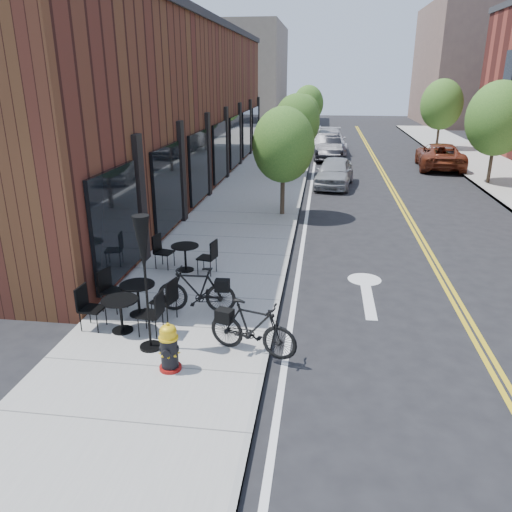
{
  "coord_description": "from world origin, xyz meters",
  "views": [
    {
      "loc": [
        0.83,
        -8.73,
        4.89
      ],
      "look_at": [
        -0.61,
        1.92,
        1.0
      ],
      "focal_mm": 35.0,
      "sensor_mm": 36.0,
      "label": 1
    }
  ],
  "objects_px": {
    "bicycle_right": "(253,328)",
    "bistro_set_b": "(121,310)",
    "bistro_set_a": "(138,295)",
    "parked_car_c": "(329,141)",
    "bistro_set_c": "(185,254)",
    "parked_car_b": "(326,146)",
    "bicycle_left": "(196,290)",
    "parked_car_a": "(334,172)",
    "fire_hydrant": "(169,348)",
    "patio_umbrella": "(144,256)",
    "parked_car_far": "(440,156)"
  },
  "relations": [
    {
      "from": "parked_car_c",
      "to": "bicycle_left",
      "type": "bearing_deg",
      "value": -98.82
    },
    {
      "from": "bistro_set_a",
      "to": "patio_umbrella",
      "type": "bearing_deg",
      "value": -47.52
    },
    {
      "from": "bicycle_left",
      "to": "bistro_set_b",
      "type": "bearing_deg",
      "value": -52.3
    },
    {
      "from": "fire_hydrant",
      "to": "bicycle_left",
      "type": "height_order",
      "value": "bicycle_left"
    },
    {
      "from": "fire_hydrant",
      "to": "bicycle_right",
      "type": "relative_size",
      "value": 0.51
    },
    {
      "from": "bistro_set_c",
      "to": "parked_car_a",
      "type": "xyz_separation_m",
      "value": [
        3.95,
        11.7,
        0.1
      ]
    },
    {
      "from": "bicycle_left",
      "to": "bistro_set_c",
      "type": "bearing_deg",
      "value": -161.34
    },
    {
      "from": "bicycle_right",
      "to": "bistro_set_b",
      "type": "xyz_separation_m",
      "value": [
        -2.68,
        0.49,
        -0.07
      ]
    },
    {
      "from": "bistro_set_a",
      "to": "bistro_set_b",
      "type": "relative_size",
      "value": 1.04
    },
    {
      "from": "parked_car_a",
      "to": "parked_car_c",
      "type": "relative_size",
      "value": 0.76
    },
    {
      "from": "bistro_set_a",
      "to": "bicycle_left",
      "type": "bearing_deg",
      "value": 28.97
    },
    {
      "from": "bistro_set_a",
      "to": "bistro_set_b",
      "type": "bearing_deg",
      "value": -81.97
    },
    {
      "from": "fire_hydrant",
      "to": "bistro_set_b",
      "type": "bearing_deg",
      "value": 127.82
    },
    {
      "from": "bistro_set_a",
      "to": "bistro_set_c",
      "type": "height_order",
      "value": "bistro_set_a"
    },
    {
      "from": "bistro_set_c",
      "to": "parked_car_c",
      "type": "distance_m",
      "value": 23.16
    },
    {
      "from": "bicycle_right",
      "to": "bicycle_left",
      "type": "bearing_deg",
      "value": 59.68
    },
    {
      "from": "bicycle_left",
      "to": "parked_car_a",
      "type": "bearing_deg",
      "value": 165.51
    },
    {
      "from": "fire_hydrant",
      "to": "patio_umbrella",
      "type": "distance_m",
      "value": 1.66
    },
    {
      "from": "fire_hydrant",
      "to": "bicycle_left",
      "type": "distance_m",
      "value": 2.25
    },
    {
      "from": "parked_car_far",
      "to": "bistro_set_b",
      "type": "bearing_deg",
      "value": 68.61
    },
    {
      "from": "parked_car_a",
      "to": "parked_car_far",
      "type": "relative_size",
      "value": 0.78
    },
    {
      "from": "bicycle_right",
      "to": "parked_car_b",
      "type": "relative_size",
      "value": 0.37
    },
    {
      "from": "bistro_set_a",
      "to": "parked_car_c",
      "type": "distance_m",
      "value": 25.79
    },
    {
      "from": "parked_car_c",
      "to": "parked_car_b",
      "type": "bearing_deg",
      "value": -96.46
    },
    {
      "from": "patio_umbrella",
      "to": "parked_car_c",
      "type": "xyz_separation_m",
      "value": [
        3.35,
        26.76,
        -1.19
      ]
    },
    {
      "from": "patio_umbrella",
      "to": "parked_car_far",
      "type": "distance_m",
      "value": 23.29
    },
    {
      "from": "patio_umbrella",
      "to": "parked_car_far",
      "type": "xyz_separation_m",
      "value": [
        9.43,
        21.26,
        -1.24
      ]
    },
    {
      "from": "bistro_set_a",
      "to": "parked_car_a",
      "type": "distance_m",
      "value": 14.93
    },
    {
      "from": "bistro_set_a",
      "to": "patio_umbrella",
      "type": "distance_m",
      "value": 2.0
    },
    {
      "from": "bistro_set_b",
      "to": "bistro_set_c",
      "type": "relative_size",
      "value": 0.99
    },
    {
      "from": "bistro_set_c",
      "to": "bicycle_right",
      "type": "bearing_deg",
      "value": -47.24
    },
    {
      "from": "bistro_set_a",
      "to": "parked_car_b",
      "type": "relative_size",
      "value": 0.37
    },
    {
      "from": "bistro_set_a",
      "to": "parked_car_a",
      "type": "xyz_separation_m",
      "value": [
        4.24,
        14.32,
        0.09
      ]
    },
    {
      "from": "parked_car_b",
      "to": "fire_hydrant",
      "type": "bearing_deg",
      "value": -101.2
    },
    {
      "from": "parked_car_a",
      "to": "parked_car_b",
      "type": "height_order",
      "value": "parked_car_b"
    },
    {
      "from": "bistro_set_c",
      "to": "patio_umbrella",
      "type": "bearing_deg",
      "value": -72.39
    },
    {
      "from": "bicycle_left",
      "to": "patio_umbrella",
      "type": "height_order",
      "value": "patio_umbrella"
    },
    {
      "from": "parked_car_a",
      "to": "bistro_set_b",
      "type": "bearing_deg",
      "value": -98.84
    },
    {
      "from": "fire_hydrant",
      "to": "parked_car_far",
      "type": "relative_size",
      "value": 0.17
    },
    {
      "from": "bicycle_left",
      "to": "parked_car_a",
      "type": "xyz_separation_m",
      "value": [
        3.07,
        14.01,
        0.04
      ]
    },
    {
      "from": "bistro_set_a",
      "to": "parked_car_c",
      "type": "bearing_deg",
      "value": 95.29
    },
    {
      "from": "fire_hydrant",
      "to": "parked_car_a",
      "type": "bearing_deg",
      "value": 69.2
    },
    {
      "from": "patio_umbrella",
      "to": "parked_car_b",
      "type": "height_order",
      "value": "patio_umbrella"
    },
    {
      "from": "bistro_set_b",
      "to": "patio_umbrella",
      "type": "height_order",
      "value": "patio_umbrella"
    },
    {
      "from": "bistro_set_b",
      "to": "patio_umbrella",
      "type": "xyz_separation_m",
      "value": [
        0.77,
        -0.55,
        1.38
      ]
    },
    {
      "from": "bicycle_right",
      "to": "parked_car_b",
      "type": "bearing_deg",
      "value": 13.85
    },
    {
      "from": "bicycle_right",
      "to": "bistro_set_b",
      "type": "height_order",
      "value": "bicycle_right"
    },
    {
      "from": "bistro_set_b",
      "to": "patio_umbrella",
      "type": "relative_size",
      "value": 0.65
    },
    {
      "from": "patio_umbrella",
      "to": "parked_car_a",
      "type": "relative_size",
      "value": 0.65
    },
    {
      "from": "bistro_set_c",
      "to": "parked_car_c",
      "type": "xyz_separation_m",
      "value": [
        3.75,
        22.86,
        0.19
      ]
    }
  ]
}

